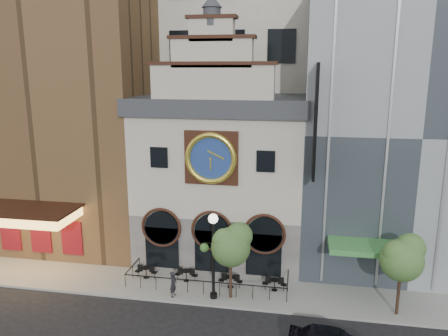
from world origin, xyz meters
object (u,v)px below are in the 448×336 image
lamppost (213,247)px  tree_right (403,257)px  bistro_2 (231,281)px  bistro_0 (146,272)px  tree_left (232,244)px  bistro_1 (186,275)px  pedestrian (173,284)px  bistro_3 (274,284)px

lamppost → tree_right: bearing=12.9°
bistro_2 → tree_right: size_ratio=0.32×
bistro_0 → tree_left: tree_left is taller
bistro_1 → bistro_2: 3.13m
pedestrian → tree_right: bearing=-81.7°
tree_left → bistro_0: bearing=166.1°
lamppost → tree_left: lamppost is taller
tree_left → pedestrian: bearing=-171.5°
tree_left → tree_right: 9.97m
bistro_0 → bistro_3: size_ratio=1.00×
pedestrian → tree_right: 13.90m
bistro_2 → pedestrian: size_ratio=0.94×
tree_left → bistro_2: bearing=101.6°
lamppost → tree_left: size_ratio=1.14×
bistro_3 → bistro_0: bearing=178.8°
tree_right → bistro_0: bearing=174.0°
bistro_0 → tree_right: size_ratio=0.32×
bistro_1 → bistro_2: bearing=-6.0°
bistro_3 → lamppost: bearing=-156.3°
bistro_1 → tree_right: (13.34, -1.74, 3.16)m
bistro_0 → bistro_2: (5.97, -0.29, 0.00)m
tree_right → lamppost: bearing=-179.3°
bistro_3 → pedestrian: (-6.27, -1.89, 0.37)m
bistro_0 → bistro_2: size_ratio=1.00×
tree_right → tree_left: bearing=179.1°
bistro_0 → tree_left: size_ratio=0.32×
bistro_3 → bistro_2: bearing=-178.2°
tree_left → bistro_1: bearing=154.9°
bistro_3 → bistro_1: bearing=177.8°
bistro_3 → tree_right: size_ratio=0.32×
pedestrian → lamppost: (2.55, 0.25, 2.61)m
bistro_1 → tree_right: tree_right is taller
bistro_0 → pedestrian: pedestrian is taller
bistro_2 → tree_left: (0.26, -1.25, 3.14)m
bistro_0 → tree_right: tree_right is taller
bistro_2 → bistro_0: bearing=177.3°
bistro_2 → tree_left: size_ratio=0.32×
pedestrian → bistro_2: bearing=-55.4°
bistro_1 → bistro_2: size_ratio=1.00×
bistro_3 → lamppost: (-3.72, -1.64, 2.99)m
bistro_2 → lamppost: (-0.83, -1.54, 2.99)m
tree_left → tree_right: (9.97, -0.16, 0.02)m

